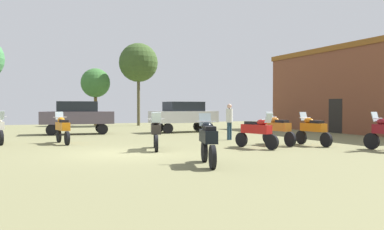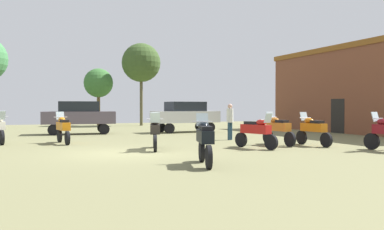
% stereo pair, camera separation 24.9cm
% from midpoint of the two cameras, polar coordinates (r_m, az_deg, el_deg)
% --- Properties ---
extents(ground_plane, '(44.00, 52.00, 0.02)m').
position_cam_midpoint_polar(ground_plane, '(14.94, -8.99, -5.36)').
color(ground_plane, olive).
extents(brick_building, '(6.12, 14.48, 5.64)m').
position_cam_midpoint_polar(brick_building, '(29.37, 24.59, 3.28)').
color(brick_building, brown).
rests_on(brick_building, ground).
extents(motorcycle_1, '(0.65, 2.21, 1.45)m').
position_cam_midpoint_polar(motorcycle_1, '(19.36, -17.32, -1.75)').
color(motorcycle_1, black).
rests_on(motorcycle_1, ground).
extents(motorcycle_3, '(0.62, 2.11, 1.47)m').
position_cam_midpoint_polar(motorcycle_3, '(18.08, 12.40, -1.91)').
color(motorcycle_3, black).
rests_on(motorcycle_3, ground).
extents(motorcycle_4, '(0.62, 2.14, 1.45)m').
position_cam_midpoint_polar(motorcycle_4, '(18.30, 17.02, -1.93)').
color(motorcycle_4, black).
rests_on(motorcycle_4, ground).
extents(motorcycle_5, '(0.84, 2.15, 1.44)m').
position_cam_midpoint_polar(motorcycle_5, '(16.57, 9.43, -2.22)').
color(motorcycle_5, black).
rests_on(motorcycle_5, ground).
extents(motorcycle_9, '(0.83, 2.21, 1.47)m').
position_cam_midpoint_polar(motorcycle_9, '(15.92, -4.79, -2.29)').
color(motorcycle_9, black).
rests_on(motorcycle_9, ground).
extents(motorcycle_10, '(0.79, 2.07, 1.49)m').
position_cam_midpoint_polar(motorcycle_10, '(11.70, 2.43, -3.52)').
color(motorcycle_10, black).
rests_on(motorcycle_10, ground).
extents(car_2, '(4.43, 2.15, 2.00)m').
position_cam_midpoint_polar(car_2, '(26.59, -0.67, 0.08)').
color(car_2, black).
rests_on(car_2, ground).
extents(car_3, '(4.45, 2.21, 2.00)m').
position_cam_midpoint_polar(car_3, '(25.72, -15.36, 0.00)').
color(car_3, black).
rests_on(car_3, ground).
extents(person_1, '(0.46, 0.46, 1.83)m').
position_cam_midpoint_polar(person_1, '(20.58, 5.71, -0.52)').
color(person_1, '#1F3748').
rests_on(person_1, ground).
extents(tree_3, '(2.57, 2.57, 5.07)m').
position_cam_midpoint_polar(tree_3, '(36.97, -12.84, 4.37)').
color(tree_3, brown).
rests_on(tree_3, ground).
extents(tree_5, '(3.41, 3.41, 7.26)m').
position_cam_midpoint_polar(tree_5, '(36.28, -6.96, 7.28)').
color(tree_5, brown).
rests_on(tree_5, ground).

